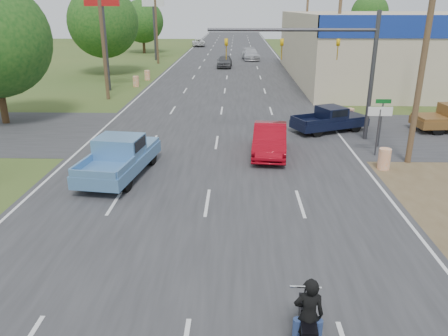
{
  "coord_description": "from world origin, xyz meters",
  "views": [
    {
      "loc": [
        1.11,
        -7.39,
        7.15
      ],
      "look_at": [
        0.64,
        8.41,
        1.3
      ],
      "focal_mm": 35.0,
      "sensor_mm": 36.0,
      "label": 1
    }
  ],
  "objects_px": {
    "motorcycle": "(307,335)",
    "blue_pickup": "(121,156)",
    "red_convertible": "(270,140)",
    "navy_pickup": "(331,119)",
    "distant_car_white": "(198,43)",
    "distant_car_silver": "(251,54)",
    "rider": "(308,319)",
    "distant_car_grey": "(224,61)"
  },
  "relations": [
    {
      "from": "rider",
      "to": "red_convertible",
      "type": "bearing_deg",
      "value": -87.48
    },
    {
      "from": "red_convertible",
      "to": "distant_car_grey",
      "type": "distance_m",
      "value": 34.44
    },
    {
      "from": "red_convertible",
      "to": "distant_car_grey",
      "type": "relative_size",
      "value": 1.05
    },
    {
      "from": "rider",
      "to": "navy_pickup",
      "type": "relative_size",
      "value": 0.37
    },
    {
      "from": "motorcycle",
      "to": "distant_car_silver",
      "type": "height_order",
      "value": "distant_car_silver"
    },
    {
      "from": "motorcycle",
      "to": "rider",
      "type": "relative_size",
      "value": 1.3
    },
    {
      "from": "distant_car_grey",
      "to": "distant_car_white",
      "type": "height_order",
      "value": "distant_car_grey"
    },
    {
      "from": "rider",
      "to": "distant_car_silver",
      "type": "xyz_separation_m",
      "value": [
        0.3,
        56.43,
        -0.11
      ]
    },
    {
      "from": "distant_car_white",
      "to": "motorcycle",
      "type": "bearing_deg",
      "value": 89.19
    },
    {
      "from": "rider",
      "to": "distant_car_silver",
      "type": "distance_m",
      "value": 56.43
    },
    {
      "from": "blue_pickup",
      "to": "distant_car_grey",
      "type": "bearing_deg",
      "value": 92.32
    },
    {
      "from": "red_convertible",
      "to": "rider",
      "type": "bearing_deg",
      "value": -85.63
    },
    {
      "from": "distant_car_white",
      "to": "red_convertible",
      "type": "bearing_deg",
      "value": 90.67
    },
    {
      "from": "distant_car_grey",
      "to": "distant_car_silver",
      "type": "height_order",
      "value": "distant_car_silver"
    },
    {
      "from": "navy_pickup",
      "to": "distant_car_silver",
      "type": "distance_m",
      "value": 38.29
    },
    {
      "from": "red_convertible",
      "to": "distant_car_white",
      "type": "distance_m",
      "value": 65.8
    },
    {
      "from": "motorcycle",
      "to": "rider",
      "type": "height_order",
      "value": "rider"
    },
    {
      "from": "motorcycle",
      "to": "navy_pickup",
      "type": "xyz_separation_m",
      "value": [
        4.16,
        18.39,
        0.24
      ]
    },
    {
      "from": "distant_car_silver",
      "to": "distant_car_white",
      "type": "distance_m",
      "value": 24.36
    },
    {
      "from": "navy_pickup",
      "to": "motorcycle",
      "type": "bearing_deg",
      "value": -37.62
    },
    {
      "from": "navy_pickup",
      "to": "distant_car_silver",
      "type": "height_order",
      "value": "distant_car_silver"
    },
    {
      "from": "motorcycle",
      "to": "navy_pickup",
      "type": "bearing_deg",
      "value": 80.29
    },
    {
      "from": "motorcycle",
      "to": "distant_car_silver",
      "type": "bearing_deg",
      "value": 92.72
    },
    {
      "from": "motorcycle",
      "to": "distant_car_white",
      "type": "distance_m",
      "value": 79.49
    },
    {
      "from": "rider",
      "to": "blue_pickup",
      "type": "height_order",
      "value": "blue_pickup"
    },
    {
      "from": "motorcycle",
      "to": "distant_car_grey",
      "type": "xyz_separation_m",
      "value": [
        -3.18,
        48.09,
        0.23
      ]
    },
    {
      "from": "motorcycle",
      "to": "rider",
      "type": "distance_m",
      "value": 0.38
    },
    {
      "from": "red_convertible",
      "to": "blue_pickup",
      "type": "xyz_separation_m",
      "value": [
        -6.86,
        -3.11,
        0.14
      ]
    },
    {
      "from": "navy_pickup",
      "to": "distant_car_grey",
      "type": "height_order",
      "value": "same"
    },
    {
      "from": "red_convertible",
      "to": "navy_pickup",
      "type": "bearing_deg",
      "value": 53.5
    },
    {
      "from": "blue_pickup",
      "to": "distant_car_silver",
      "type": "relative_size",
      "value": 1.04
    },
    {
      "from": "red_convertible",
      "to": "navy_pickup",
      "type": "height_order",
      "value": "red_convertible"
    },
    {
      "from": "red_convertible",
      "to": "motorcycle",
      "type": "xyz_separation_m",
      "value": [
        -0.13,
        -13.81,
        -0.25
      ]
    },
    {
      "from": "motorcycle",
      "to": "blue_pickup",
      "type": "relative_size",
      "value": 0.41
    },
    {
      "from": "rider",
      "to": "distant_car_grey",
      "type": "bearing_deg",
      "value": -83.18
    },
    {
      "from": "red_convertible",
      "to": "motorcycle",
      "type": "relative_size",
      "value": 2.0
    },
    {
      "from": "motorcycle",
      "to": "distant_car_grey",
      "type": "height_order",
      "value": "distant_car_grey"
    },
    {
      "from": "red_convertible",
      "to": "navy_pickup",
      "type": "distance_m",
      "value": 6.1
    },
    {
      "from": "red_convertible",
      "to": "motorcycle",
      "type": "bearing_deg",
      "value": -85.64
    },
    {
      "from": "distant_car_silver",
      "to": "distant_car_grey",
      "type": "bearing_deg",
      "value": -117.71
    },
    {
      "from": "distant_car_grey",
      "to": "distant_car_silver",
      "type": "distance_m",
      "value": 9.09
    },
    {
      "from": "rider",
      "to": "distant_car_white",
      "type": "bearing_deg",
      "value": -80.41
    }
  ]
}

